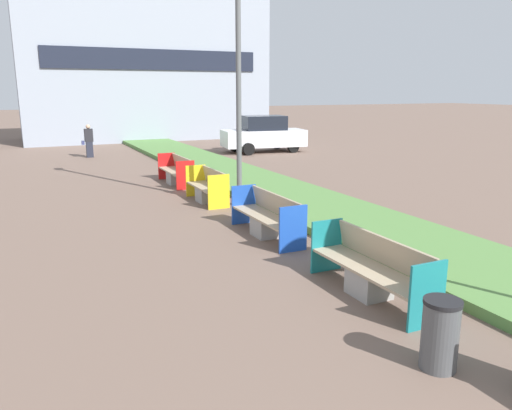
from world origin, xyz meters
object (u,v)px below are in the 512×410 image
Objects in this scene: litter_bin at (440,334)px; street_lamp_post at (238,30)px; bench_blue_frame at (268,219)px; parked_car_distant at (264,134)px; bench_teal_frame at (372,272)px; bench_red_frame at (177,173)px; bench_yellow_frame at (208,189)px; pedestrian_walking at (89,141)px.

litter_bin is 0.10× the size of street_lamp_post.
street_lamp_post is (0.61, 2.95, 4.29)m from bench_blue_frame.
bench_blue_frame is 15.21m from parked_car_distant.
parked_car_distant is at bearing 68.97° from bench_teal_frame.
bench_red_frame is at bearing 87.13° from litter_bin.
bench_yellow_frame is 11.91m from parked_car_distant.
bench_red_frame is 8.62m from pedestrian_walking.
bench_blue_frame is 1.57× the size of pedestrian_walking.
bench_yellow_frame is 0.86× the size of bench_red_frame.
litter_bin is at bearing -98.20° from street_lamp_post.
bench_teal_frame is 7.87m from street_lamp_post.
street_lamp_post is at bearing -79.10° from pedestrian_walking.
pedestrian_walking reaches higher than bench_blue_frame.
bench_teal_frame is at bearing -102.77° from parked_car_distant.
bench_blue_frame reaches higher than litter_bin.
pedestrian_walking is at bearing 95.36° from bench_teal_frame.
pedestrian_walking is at bearing 177.03° from parked_car_distant.
parked_car_distant reaches higher than pedestrian_walking.
litter_bin is 0.55× the size of pedestrian_walking.
street_lamp_post reaches higher than bench_red_frame.
street_lamp_post is at bearing -54.58° from bench_yellow_frame.
pedestrian_walking is at bearing 100.90° from street_lamp_post.
bench_teal_frame is at bearing -95.29° from street_lamp_post.
bench_yellow_frame is at bearing -115.75° from parked_car_distant.
bench_teal_frame is 1.02× the size of bench_blue_frame.
bench_teal_frame is 1.27× the size of bench_yellow_frame.
bench_teal_frame is at bearing -84.64° from pedestrian_walking.
bench_teal_frame is at bearing -89.95° from bench_yellow_frame.
pedestrian_walking is 0.35× the size of parked_car_distant.
bench_red_frame is 5.88m from street_lamp_post.
bench_teal_frame is at bearing -89.99° from bench_red_frame.
bench_blue_frame is 0.55× the size of parked_car_distant.
bench_red_frame is at bearing 98.73° from street_lamp_post.
bench_blue_frame is (-0.00, 3.62, -0.00)m from bench_teal_frame.
pedestrian_walking is (-1.78, 15.35, 0.41)m from bench_blue_frame.
litter_bin is at bearing -102.38° from parked_car_distant.
pedestrian_walking is (-1.78, 18.96, 0.40)m from bench_teal_frame.
street_lamp_post reaches higher than parked_car_distant.
street_lamp_post is at bearing -111.13° from parked_car_distant.
bench_yellow_frame is 11.67m from pedestrian_walking.
pedestrian_walking is 8.59m from parked_car_distant.
street_lamp_post is at bearing 84.71° from bench_teal_frame.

